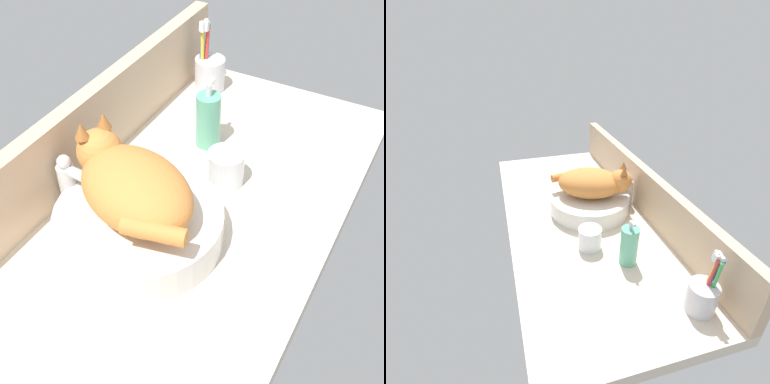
# 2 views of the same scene
# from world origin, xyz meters

# --- Properties ---
(ground_plane) EXTENTS (1.27, 0.56, 0.04)m
(ground_plane) POSITION_xyz_m (0.00, 0.00, -0.02)
(ground_plane) COLOR beige
(backsplash_panel) EXTENTS (1.27, 0.04, 0.18)m
(backsplash_panel) POSITION_xyz_m (0.00, 0.26, 0.09)
(backsplash_panel) COLOR #CCAD8C
(backsplash_panel) RESTS_ON ground_plane
(sink_basin) EXTENTS (0.32, 0.32, 0.07)m
(sink_basin) POSITION_xyz_m (-0.02, 0.05, 0.04)
(sink_basin) COLOR silver
(sink_basin) RESTS_ON ground_plane
(cat) EXTENTS (0.25, 0.30, 0.14)m
(cat) POSITION_xyz_m (-0.02, 0.06, 0.13)
(cat) COLOR orange
(cat) RESTS_ON sink_basin
(faucet) EXTENTS (0.04, 0.12, 0.14)m
(faucet) POSITION_xyz_m (-0.02, 0.20, 0.07)
(faucet) COLOR silver
(faucet) RESTS_ON ground_plane
(soap_dispenser) EXTENTS (0.06, 0.06, 0.16)m
(soap_dispenser) POSITION_xyz_m (0.30, 0.07, 0.07)
(soap_dispenser) COLOR #60B793
(soap_dispenser) RESTS_ON ground_plane
(toothbrush_cup) EXTENTS (0.08, 0.08, 0.19)m
(toothbrush_cup) POSITION_xyz_m (0.53, 0.18, 0.05)
(toothbrush_cup) COLOR silver
(toothbrush_cup) RESTS_ON ground_plane
(water_glass) EXTENTS (0.08, 0.08, 0.08)m
(water_glass) POSITION_xyz_m (0.20, -0.02, 0.03)
(water_glass) COLOR white
(water_glass) RESTS_ON ground_plane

